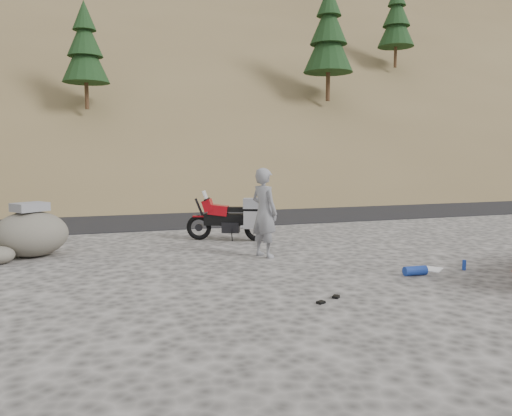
{
  "coord_description": "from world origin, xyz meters",
  "views": [
    {
      "loc": [
        -3.83,
        -9.15,
        2.23
      ],
      "look_at": [
        -0.28,
        1.76,
        1.0
      ],
      "focal_mm": 35.0,
      "sensor_mm": 36.0,
      "label": 1
    }
  ],
  "objects": [
    {
      "name": "man",
      "position": [
        -0.32,
        1.05,
        0.0
      ],
      "size": [
        0.72,
        0.84,
        1.95
      ],
      "primitive_type": "imported",
      "rotation": [
        0.0,
        0.0,
        1.99
      ],
      "color": "gray",
      "rests_on": "ground"
    },
    {
      "name": "gear_bottle",
      "position": [
        2.96,
        -1.37,
        0.1
      ],
      "size": [
        0.07,
        0.07,
        0.2
      ],
      "primitive_type": "cylinder",
      "rotation": [
        0.0,
        0.0,
        0.04
      ],
      "color": "navy",
      "rests_on": "ground"
    },
    {
      "name": "gear_blue_mat",
      "position": [
        1.79,
        -1.45,
        0.09
      ],
      "size": [
        0.45,
        0.2,
        0.18
      ],
      "primitive_type": "cylinder",
      "rotation": [
        0.0,
        1.57,
        -0.05
      ],
      "color": "navy",
      "rests_on": "ground"
    },
    {
      "name": "ground",
      "position": [
        0.0,
        0.0,
        0.0
      ],
      "size": [
        140.0,
        140.0,
        0.0
      ],
      "primitive_type": "plane",
      "color": "#43413E",
      "rests_on": "ground"
    },
    {
      "name": "boulder",
      "position": [
        -5.17,
        2.63,
        0.52
      ],
      "size": [
        1.94,
        1.83,
        1.18
      ],
      "rotation": [
        0.0,
        0.0,
        0.42
      ],
      "color": "#57534A",
      "rests_on": "ground"
    },
    {
      "name": "hillside",
      "position": [
        -0.05,
        40.88,
        11.08
      ],
      "size": [
        120.0,
        73.0,
        46.72
      ],
      "color": "brown",
      "rests_on": "ground"
    },
    {
      "name": "motorcycle",
      "position": [
        -0.44,
        3.25,
        0.57
      ],
      "size": [
        2.09,
        1.14,
        1.32
      ],
      "rotation": [
        0.0,
        0.0,
        -0.41
      ],
      "color": "black",
      "rests_on": "ground"
    },
    {
      "name": "road",
      "position": [
        0.0,
        9.0,
        0.0
      ],
      "size": [
        120.0,
        7.0,
        0.05
      ],
      "primitive_type": "cube",
      "color": "black",
      "rests_on": "ground"
    },
    {
      "name": "gear_glove_b",
      "position": [
        -0.29,
        -2.32,
        0.02
      ],
      "size": [
        0.15,
        0.15,
        0.04
      ],
      "primitive_type": "cube",
      "rotation": [
        0.0,
        0.0,
        0.8
      ],
      "color": "black",
      "rests_on": "ground"
    },
    {
      "name": "gear_glove_a",
      "position": [
        -0.64,
        -2.5,
        0.02
      ],
      "size": [
        0.15,
        0.13,
        0.04
      ],
      "primitive_type": "cube",
      "rotation": [
        0.0,
        0.0,
        0.41
      ],
      "color": "black",
      "rests_on": "ground"
    },
    {
      "name": "gear_white_cloth",
      "position": [
        2.37,
        -1.12,
        0.01
      ],
      "size": [
        0.59,
        0.58,
        0.01
      ],
      "primitive_type": "cube",
      "rotation": [
        0.0,
        0.0,
        0.69
      ],
      "color": "white",
      "rests_on": "ground"
    }
  ]
}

